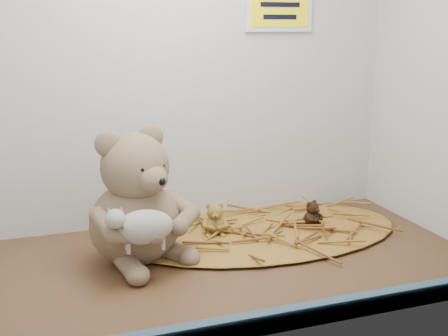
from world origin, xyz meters
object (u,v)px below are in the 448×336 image
object	(u,v)px
toy_lamb	(144,227)
mini_teddy_tan	(215,217)
main_teddy	(134,196)
mini_teddy_brown	(312,212)

from	to	relation	value
toy_lamb	mini_teddy_tan	world-z (taller)	toy_lamb
main_teddy	mini_teddy_brown	bearing A→B (deg)	-18.45
mini_teddy_tan	mini_teddy_brown	world-z (taller)	mini_teddy_tan
mini_teddy_tan	mini_teddy_brown	bearing A→B (deg)	9.24
toy_lamb	mini_teddy_brown	xyz separation A→B (cm)	(45.14, 15.14, -6.77)
mini_teddy_tan	main_teddy	bearing A→B (deg)	-146.41
mini_teddy_tan	mini_teddy_brown	xyz separation A→B (cm)	(24.82, -2.35, -0.65)
mini_teddy_brown	mini_teddy_tan	bearing A→B (deg)	146.54
toy_lamb	mini_teddy_tan	bearing A→B (deg)	40.72
mini_teddy_tan	toy_lamb	bearing A→B (deg)	-124.61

